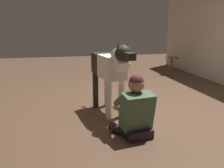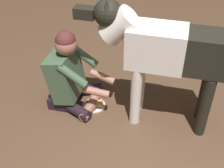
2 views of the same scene
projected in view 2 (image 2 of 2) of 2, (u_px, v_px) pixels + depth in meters
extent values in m
plane|color=brown|center=(158.00, 155.00, 2.56)|extent=(15.21, 15.21, 0.00)
cube|color=black|center=(65.00, 96.00, 3.11)|extent=(0.29, 0.37, 0.12)
cylinder|color=black|center=(84.00, 90.00, 3.19)|extent=(0.39, 0.31, 0.11)
cylinder|color=#A76F5B|center=(95.00, 96.00, 3.11)|extent=(0.17, 0.37, 0.09)
cylinder|color=black|center=(74.00, 108.00, 2.95)|extent=(0.41, 0.22, 0.11)
cylinder|color=#A76F5B|center=(90.00, 107.00, 2.98)|extent=(0.12, 0.37, 0.09)
cube|color=#435E45|center=(65.00, 74.00, 2.92)|extent=(0.35, 0.44, 0.50)
cylinder|color=#435E45|center=(84.00, 56.00, 2.95)|extent=(0.30, 0.12, 0.24)
cylinder|color=#A76F5B|center=(103.00, 77.00, 2.98)|extent=(0.27, 0.07, 0.12)
cylinder|color=#435E45|center=(72.00, 76.00, 2.68)|extent=(0.30, 0.12, 0.24)
cylinder|color=#A76F5B|center=(95.00, 92.00, 2.79)|extent=(0.28, 0.15, 0.12)
sphere|color=#A76F5B|center=(66.00, 44.00, 2.70)|extent=(0.21, 0.21, 0.21)
sphere|color=#572627|center=(65.00, 41.00, 2.68)|extent=(0.19, 0.19, 0.19)
cylinder|color=white|center=(136.00, 97.00, 2.72)|extent=(0.10, 0.10, 0.62)
cylinder|color=white|center=(140.00, 83.00, 2.89)|extent=(0.10, 0.10, 0.62)
cylinder|color=black|center=(205.00, 108.00, 2.59)|extent=(0.10, 0.10, 0.62)
cylinder|color=black|center=(205.00, 92.00, 2.77)|extent=(0.10, 0.10, 0.62)
cube|color=white|center=(156.00, 46.00, 2.48)|extent=(0.53, 0.39, 0.36)
cube|color=black|center=(202.00, 52.00, 2.41)|extent=(0.47, 0.37, 0.34)
cylinder|color=white|center=(119.00, 26.00, 2.45)|extent=(0.38, 0.28, 0.36)
sphere|color=black|center=(108.00, 13.00, 2.41)|extent=(0.24, 0.24, 0.24)
cube|color=black|center=(85.00, 13.00, 2.46)|extent=(0.19, 0.13, 0.10)
cone|color=black|center=(107.00, 6.00, 2.30)|extent=(0.10, 0.10, 0.11)
cylinder|color=silver|center=(94.00, 105.00, 3.08)|extent=(0.24, 0.24, 0.01)
cylinder|color=tan|center=(94.00, 102.00, 3.07)|extent=(0.18, 0.12, 0.05)
cylinder|color=tan|center=(94.00, 105.00, 3.04)|extent=(0.18, 0.12, 0.05)
cylinder|color=#AC432A|center=(94.00, 103.00, 3.05)|extent=(0.18, 0.11, 0.04)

